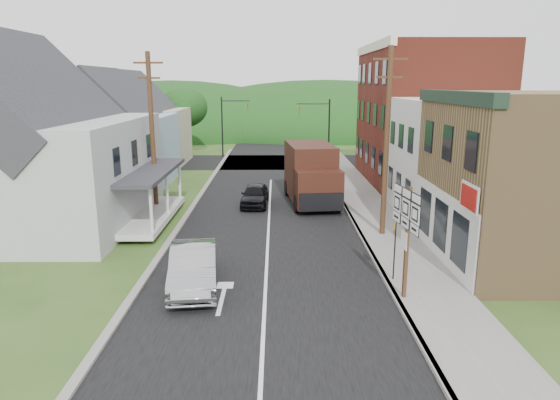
{
  "coord_description": "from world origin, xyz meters",
  "views": [
    {
      "loc": [
        0.39,
        -19.9,
        7.36
      ],
      "look_at": [
        0.57,
        1.96,
        2.2
      ],
      "focal_mm": 32.0,
      "sensor_mm": 36.0,
      "label": 1
    }
  ],
  "objects_px": {
    "delivery_van": "(311,174)",
    "dark_sedan": "(255,195)",
    "silver_sedan": "(194,267)",
    "warning_sign": "(395,241)",
    "route_sign_cluster": "(406,227)"
  },
  "relations": [
    {
      "from": "dark_sedan",
      "to": "route_sign_cluster",
      "type": "xyz_separation_m",
      "value": [
        5.63,
        -13.75,
        2.0
      ]
    },
    {
      "from": "dark_sedan",
      "to": "warning_sign",
      "type": "bearing_deg",
      "value": -62.26
    },
    {
      "from": "delivery_van",
      "to": "dark_sedan",
      "type": "bearing_deg",
      "value": -175.52
    },
    {
      "from": "warning_sign",
      "to": "route_sign_cluster",
      "type": "bearing_deg",
      "value": -77.81
    },
    {
      "from": "dark_sedan",
      "to": "route_sign_cluster",
      "type": "height_order",
      "value": "route_sign_cluster"
    },
    {
      "from": "delivery_van",
      "to": "warning_sign",
      "type": "relative_size",
      "value": 2.87
    },
    {
      "from": "delivery_van",
      "to": "route_sign_cluster",
      "type": "bearing_deg",
      "value": -87.35
    },
    {
      "from": "silver_sedan",
      "to": "warning_sign",
      "type": "distance_m",
      "value": 7.47
    },
    {
      "from": "delivery_van",
      "to": "warning_sign",
      "type": "bearing_deg",
      "value": -86.14
    },
    {
      "from": "dark_sedan",
      "to": "silver_sedan",
      "type": "bearing_deg",
      "value": -95.22
    },
    {
      "from": "dark_sedan",
      "to": "delivery_van",
      "type": "distance_m",
      "value": 3.72
    },
    {
      "from": "delivery_van",
      "to": "warning_sign",
      "type": "distance_m",
      "value": 12.96
    },
    {
      "from": "silver_sedan",
      "to": "dark_sedan",
      "type": "distance_m",
      "value": 12.63
    },
    {
      "from": "silver_sedan",
      "to": "route_sign_cluster",
      "type": "xyz_separation_m",
      "value": [
        7.38,
        -1.24,
        1.89
      ]
    },
    {
      "from": "silver_sedan",
      "to": "dark_sedan",
      "type": "xyz_separation_m",
      "value": [
        1.74,
        12.5,
        -0.11
      ]
    }
  ]
}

